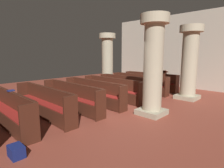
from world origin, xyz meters
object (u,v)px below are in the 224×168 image
pew_row_5 (71,96)px  hymn_book (11,91)px  pew_row_0 (150,81)px  pew_row_1 (139,83)px  pillar_aisle_rear (153,64)px  pew_row_3 (112,88)px  pillar_far_side (107,59)px  lectern (163,80)px  kneeler_box_navy (16,151)px  pillar_aisle_side (189,62)px  pew_row_7 (7,108)px  pew_row_4 (94,92)px  pew_row_2 (127,85)px  pew_row_6 (44,101)px

pew_row_5 → hymn_book: 2.07m
pew_row_0 → pew_row_5: 5.48m
pew_row_1 → hymn_book: hymn_book is taller
pillar_aisle_rear → pew_row_1: bearing=131.9°
pew_row_3 → pillar_far_side: 3.52m
pew_row_5 → lectern: bearing=88.1°
kneeler_box_navy → pillar_aisle_side: bearing=85.7°
pew_row_7 → lectern: 8.83m
lectern → hymn_book: lectern is taller
pew_row_0 → pew_row_1: (0.00, -1.10, 0.00)m
pew_row_4 → kneeler_box_navy: size_ratio=9.34×
lectern → hymn_book: size_ratio=5.74×
lectern → pillar_aisle_rear: bearing=-65.6°
pillar_far_side → lectern: size_ratio=3.08×
pew_row_3 → kneeler_box_navy: size_ratio=9.34×
pillar_aisle_rear → pew_row_0: bearing=122.9°
pew_row_1 → pew_row_4: 3.29m
pew_row_2 → kneeler_box_navy: size_ratio=9.34×
hymn_book → pew_row_7: bearing=-45.4°
pew_row_2 → pillar_aisle_side: pillar_aisle_side is taller
pew_row_5 → pillar_aisle_rear: (2.53, 1.57, 1.23)m
kneeler_box_navy → pew_row_6: bearing=142.0°
pew_row_0 → pew_row_2: size_ratio=1.00×
pew_row_2 → pillar_aisle_side: bearing=28.6°
pew_row_3 → pew_row_7: same height
pillar_far_side → hymn_book: size_ratio=17.67×
pillar_far_side → lectern: bearing=40.1°
pew_row_4 → pillar_aisle_rear: 2.85m
pew_row_3 → pillar_aisle_side: bearing=44.4°
pew_row_5 → pew_row_7: 2.19m
pew_row_2 → pew_row_7: (0.00, -5.48, 0.00)m
pew_row_6 → pillar_aisle_rear: (2.53, 2.67, 1.23)m
pew_row_0 → pillar_aisle_rear: pillar_aisle_rear is taller
pew_row_6 → pew_row_1: bearing=90.0°
pew_row_1 → pillar_far_side: bearing=-179.5°
pew_row_0 → pew_row_4: 4.38m
pew_row_7 → pillar_aisle_side: size_ratio=1.01×
pew_row_1 → pew_row_3: bearing=-90.0°
pillar_aisle_side → hymn_book: 7.24m
kneeler_box_navy → pew_row_1: bearing=105.7°
pew_row_6 → pew_row_7: (0.00, -1.10, 0.00)m
hymn_book → pew_row_4: bearing=86.6°
pew_row_2 → pew_row_7: same height
pew_row_4 → pew_row_2: bearing=90.0°
pew_row_6 → pillar_far_side: bearing=114.4°
pew_row_3 → pew_row_6: 3.29m
hymn_book → kneeler_box_navy: 2.41m
lectern → pew_row_2: bearing=-93.8°
pew_row_2 → pew_row_4: (0.00, -2.19, 0.00)m
pew_row_6 → pillar_far_side: (-2.48, 5.46, 1.23)m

